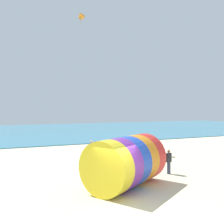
% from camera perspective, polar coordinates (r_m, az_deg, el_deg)
% --- Properties ---
extents(ground_plane, '(120.00, 120.00, 0.00)m').
position_cam_1_polar(ground_plane, '(12.27, 2.80, -20.17)').
color(ground_plane, beige).
extents(sea, '(120.00, 40.00, 0.10)m').
position_cam_1_polar(sea, '(49.75, -17.31, -4.24)').
color(sea, teal).
rests_on(sea, ground).
extents(giant_inflatable_tube, '(5.49, 4.87, 2.81)m').
position_cam_1_polar(giant_inflatable_tube, '(14.27, 3.28, -11.28)').
color(giant_inflatable_tube, yellow).
rests_on(giant_inflatable_tube, ground).
extents(kite_handler, '(0.41, 0.32, 1.63)m').
position_cam_1_polar(kite_handler, '(17.48, 12.84, -10.98)').
color(kite_handler, '#383D56').
rests_on(kite_handler, ground).
extents(kite_orange_delta, '(1.07, 1.12, 1.42)m').
position_cam_1_polar(kite_orange_delta, '(30.57, -7.16, 21.18)').
color(kite_orange_delta, orange).
extents(bystander_near_water, '(0.27, 0.39, 1.68)m').
position_cam_1_polar(bystander_near_water, '(21.74, -4.73, -8.55)').
color(bystander_near_water, '#383D56').
rests_on(bystander_near_water, ground).
extents(bystander_mid_beach, '(0.42, 0.34, 1.59)m').
position_cam_1_polar(bystander_mid_beach, '(24.03, 7.36, -7.79)').
color(bystander_mid_beach, '#383D56').
rests_on(bystander_mid_beach, ground).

